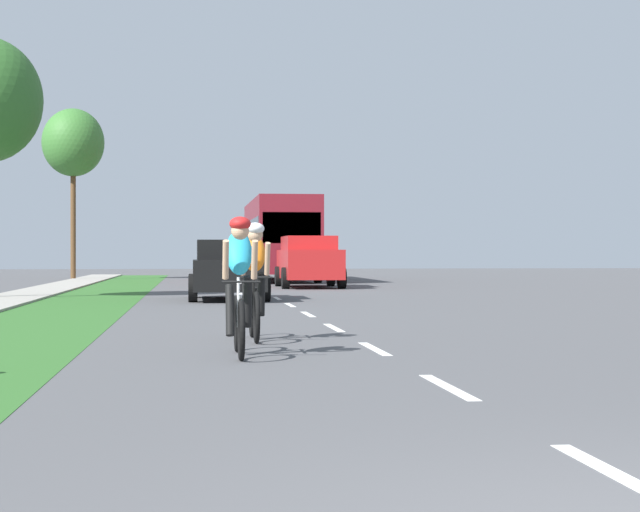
# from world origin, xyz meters

# --- Properties ---
(ground_plane) EXTENTS (120.00, 120.00, 0.00)m
(ground_plane) POSITION_xyz_m (0.00, 20.00, 0.00)
(ground_plane) COLOR #4C4C4F
(grass_verge) EXTENTS (2.50, 70.00, 0.01)m
(grass_verge) POSITION_xyz_m (-4.77, 20.00, 0.00)
(grass_verge) COLOR #2D6026
(grass_verge) RESTS_ON ground_plane
(lane_markings_center) EXTENTS (0.12, 54.07, 0.01)m
(lane_markings_center) POSITION_xyz_m (0.00, 24.00, 0.00)
(lane_markings_center) COLOR white
(lane_markings_center) RESTS_ON ground_plane
(cyclist_lead) EXTENTS (0.42, 1.72, 1.58)m
(cyclist_lead) POSITION_xyz_m (-1.69, 8.29, 0.81)
(cyclist_lead) COLOR black
(cyclist_lead) RESTS_ON ground_plane
(cyclist_trailing) EXTENTS (0.42, 1.72, 1.58)m
(cyclist_trailing) POSITION_xyz_m (-1.39, 10.49, 0.81)
(cyclist_trailing) COLOR black
(cyclist_trailing) RESTS_ON ground_plane
(sedan_black) EXTENTS (1.98, 4.30, 1.52)m
(sedan_black) POSITION_xyz_m (-1.32, 23.36, 0.77)
(sedan_black) COLOR black
(sedan_black) RESTS_ON ground_plane
(suv_red) EXTENTS (2.15, 4.70, 1.79)m
(suv_red) POSITION_xyz_m (1.84, 32.95, 0.95)
(suv_red) COLOR red
(suv_red) RESTS_ON ground_plane
(bus_maroon) EXTENTS (2.78, 11.60, 3.48)m
(bus_maroon) POSITION_xyz_m (1.58, 42.43, 1.98)
(bus_maroon) COLOR maroon
(bus_maroon) RESTS_ON ground_plane
(pickup_silver) EXTENTS (2.22, 5.10, 1.64)m
(pickup_silver) POSITION_xyz_m (1.26, 60.50, 0.83)
(pickup_silver) COLOR #A5A8AD
(pickup_silver) RESTS_ON ground_plane
(street_tree_far) EXTENTS (2.82, 2.82, 7.82)m
(street_tree_far) POSITION_xyz_m (-7.62, 45.58, 6.23)
(street_tree_far) COLOR brown
(street_tree_far) RESTS_ON ground_plane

